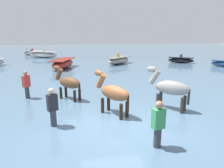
{
  "coord_description": "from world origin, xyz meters",
  "views": [
    {
      "loc": [
        -1.44,
        -6.18,
        3.27
      ],
      "look_at": [
        0.52,
        3.5,
        0.84
      ],
      "focal_mm": 32.43,
      "sensor_mm": 36.0,
      "label": 1
    }
  ],
  "objects": [
    {
      "name": "boat_far_offshore",
      "position": [
        9.9,
        13.22,
        0.62
      ],
      "size": [
        2.69,
        2.16,
        1.04
      ],
      "color": "black",
      "rests_on": "water_surface"
    },
    {
      "name": "person_wading_close",
      "position": [
        0.7,
        -1.66,
        0.87
      ],
      "size": [
        0.36,
        0.26,
        1.63
      ],
      "color": "#383842",
      "rests_on": "ground"
    },
    {
      "name": "horse_flank_bay",
      "position": [
        -1.61,
        3.01,
        1.09
      ],
      "size": [
        1.38,
        1.44,
        1.84
      ],
      "color": "brown",
      "rests_on": "ground"
    },
    {
      "name": "boat_far_inshore",
      "position": [
        -4.94,
        21.41,
        0.71
      ],
      "size": [
        4.15,
        3.07,
        1.23
      ],
      "color": "silver",
      "rests_on": "water_surface"
    },
    {
      "name": "person_onlooker_right",
      "position": [
        -3.54,
        3.57,
        0.87
      ],
      "size": [
        0.36,
        0.37,
        1.63
      ],
      "color": "#383842",
      "rests_on": "ground"
    },
    {
      "name": "boat_near_starboard",
      "position": [
        3.31,
        13.85,
        0.69
      ],
      "size": [
        3.19,
        2.98,
        1.17
      ],
      "color": "#B2AD9E",
      "rests_on": "water_surface"
    },
    {
      "name": "boat_mid_channel",
      "position": [
        -6.95,
        25.31,
        0.65
      ],
      "size": [
        2.73,
        1.2,
        1.07
      ],
      "color": "silver",
      "rests_on": "water_surface"
    },
    {
      "name": "horse_lead_grey",
      "position": [
        2.33,
        0.92,
        1.18
      ],
      "size": [
        1.49,
        1.56,
        2.0
      ],
      "color": "gray",
      "rests_on": "ground"
    },
    {
      "name": "boat_near_port",
      "position": [
        -2.18,
        12.22,
        0.73
      ],
      "size": [
        2.49,
        3.88,
        0.79
      ],
      "color": "#BC382D",
      "rests_on": "water_surface"
    },
    {
      "name": "person_spectator_far",
      "position": [
        -2.1,
        0.22,
        0.87
      ],
      "size": [
        0.37,
        0.32,
        1.63
      ],
      "color": "#383842",
      "rests_on": "ground"
    },
    {
      "name": "horse_trailing_chestnut",
      "position": [
        0.02,
        0.82,
        1.14
      ],
      "size": [
        1.26,
        1.63,
        1.93
      ],
      "color": "brown",
      "rests_on": "ground"
    },
    {
      "name": "water_surface",
      "position": [
        0.0,
        10.0,
        0.17
      ],
      "size": [
        90.0,
        90.0,
        0.34
      ],
      "primitive_type": "cube",
      "color": "slate",
      "rests_on": "ground"
    },
    {
      "name": "ground_plane",
      "position": [
        0.0,
        0.0,
        0.0
      ],
      "size": [
        120.0,
        120.0,
        0.0
      ],
      "primitive_type": "plane",
      "color": "#84755B"
    }
  ]
}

